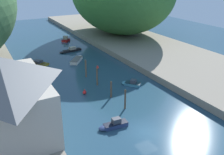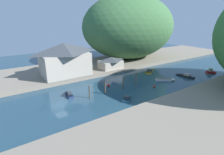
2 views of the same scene
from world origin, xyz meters
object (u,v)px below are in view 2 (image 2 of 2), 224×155
Objects in this scene: boathouse_shed at (111,62)px; boat_navy_launch at (127,98)px; boat_white_cruiser at (211,72)px; boat_red_skiff at (185,76)px; person_by_boathouse at (89,70)px; boat_mid_channel at (69,94)px; person_on_quay at (59,75)px; boat_small_dinghy at (166,79)px; channel_buoy_far at (108,85)px; waterfront_building at (65,59)px; boat_far_upstream at (150,71)px; channel_buoy_near at (154,86)px.

boathouse_shed is 2.15× the size of boat_navy_launch.
boat_navy_launch is (-0.03, -37.00, -0.14)m from boat_white_cruiser.
person_by_boathouse is at bearing 138.55° from boat_red_skiff.
person_on_quay reaches higher than boat_mid_channel.
boat_small_dinghy is 24.04m from person_by_boathouse.
boat_mid_channel is 10.42m from person_on_quay.
channel_buoy_far is at bearing -35.67° from boathouse_shed.
boat_small_dinghy is at bearing 27.95° from boathouse_shed.
boathouse_shed reaches higher than boat_navy_launch.
boat_red_skiff is at bearing -6.87° from boat_mid_channel.
boathouse_shed is 8.92m from person_by_boathouse.
person_by_boathouse is (0.15, 9.77, 0.00)m from person_on_quay.
waterfront_building is 2.62× the size of boat_small_dinghy.
boat_far_upstream is at bearing -31.91° from person_on_quay.
boat_far_upstream is at bearing 109.53° from boat_red_skiff.
boathouse_shed is 1.29× the size of boat_red_skiff.
boat_mid_channel reaches higher than boat_small_dinghy.
boat_far_upstream is 14.84m from channel_buoy_near.
boat_white_cruiser is 2.10× the size of person_on_quay.
channel_buoy_near is at bearing -75.28° from boat_far_upstream.
boat_mid_channel reaches higher than boat_navy_launch.
boathouse_shed is 14.16m from boat_far_upstream.
channel_buoy_far reaches higher than channel_buoy_near.
channel_buoy_far is at bearing -65.26° from person_on_quay.
person_on_quay reaches higher than boat_white_cruiser.
boat_small_dinghy is at bearing -58.50° from boat_white_cruiser.
person_by_boathouse is at bearing -84.31° from boathouse_shed.
channel_buoy_near is (1.95, -7.08, -0.04)m from boat_small_dinghy.
waterfront_building is 38.41m from boat_red_skiff.
channel_buoy_near is 21.03m from person_by_boathouse.
boat_mid_channel is at bearing -58.89° from boat_white_cruiser.
person_by_boathouse is at bearing -149.24° from channel_buoy_near.
channel_buoy_far is (0.57, 11.27, -0.03)m from boat_mid_channel.
boat_small_dinghy is 0.89× the size of boat_red_skiff.
person_on_quay reaches higher than boat_small_dinghy.
person_by_boathouse is (-17.08, -25.73, 1.95)m from boat_red_skiff.
person_on_quay is (-17.23, -35.51, 1.95)m from boat_red_skiff.
boat_red_skiff is at bearing 58.99° from waterfront_building.
boat_white_cruiser is at bearing -14.22° from person_by_boathouse.
person_on_quay is at bearing 166.08° from boat_navy_launch.
person_on_quay is at bearing -166.83° from person_by_boathouse.
boat_white_cruiser is at bearing -21.69° from boat_red_skiff.
boat_far_upstream is at bearing 71.30° from waterfront_building.
boat_red_skiff is (19.54, 32.51, -6.02)m from waterfront_building.
boat_far_upstream is 3.82× the size of person_on_quay.
boat_far_upstream is at bearing 139.42° from channel_buoy_near.
waterfront_building reaches higher than boat_red_skiff.
boathouse_shed is 4.82× the size of person_on_quay.
boat_mid_channel is 0.66× the size of boat_far_upstream.
boat_far_upstream is 20.19m from channel_buoy_far.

